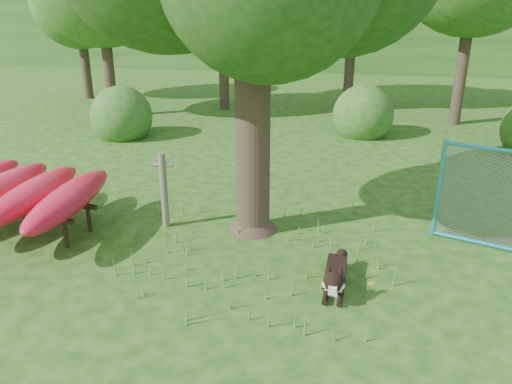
# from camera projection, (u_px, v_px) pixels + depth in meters

# --- Properties ---
(ground) EXTENTS (80.00, 80.00, 0.00)m
(ground) POSITION_uv_depth(u_px,v_px,m) (227.00, 286.00, 7.17)
(ground) COLOR #1C470E
(ground) RESTS_ON ground
(wooden_post) EXTENTS (0.37, 0.14, 1.37)m
(wooden_post) POSITION_uv_depth(u_px,v_px,m) (164.00, 189.00, 8.78)
(wooden_post) COLOR brown
(wooden_post) RESTS_ON ground
(kayak_rack) EXTENTS (2.96, 3.04, 0.95)m
(kayak_rack) POSITION_uv_depth(u_px,v_px,m) (16.00, 192.00, 8.63)
(kayak_rack) COLOR black
(kayak_rack) RESTS_ON ground
(husky_dog) EXTENTS (0.33, 1.23, 0.55)m
(husky_dog) POSITION_uv_depth(u_px,v_px,m) (335.00, 277.00, 7.02)
(husky_dog) COLOR black
(husky_dog) RESTS_ON ground
(wildflower_clump) EXTENTS (0.09, 0.09, 0.20)m
(wildflower_clump) POSITION_uv_depth(u_px,v_px,m) (370.00, 284.00, 6.90)
(wildflower_clump) COLOR #578F2E
(wildflower_clump) RESTS_ON ground
(bg_tree_f) EXTENTS (3.60, 3.60, 5.55)m
(bg_tree_f) POSITION_uv_depth(u_px,v_px,m) (78.00, 2.00, 19.26)
(bg_tree_f) COLOR #34261C
(bg_tree_f) RESTS_ON ground
(shrub_left) EXTENTS (1.80, 1.80, 1.80)m
(shrub_left) POSITION_uv_depth(u_px,v_px,m) (124.00, 136.00, 14.89)
(shrub_left) COLOR #29591D
(shrub_left) RESTS_ON ground
(shrub_mid) EXTENTS (1.80, 1.80, 1.80)m
(shrub_mid) POSITION_uv_depth(u_px,v_px,m) (361.00, 135.00, 15.07)
(shrub_mid) COLOR #29591D
(shrub_mid) RESTS_ON ground
(wooded_hillside) EXTENTS (80.00, 12.00, 6.00)m
(wooded_hillside) POSITION_uv_depth(u_px,v_px,m) (330.00, 12.00, 31.73)
(wooded_hillside) COLOR #29591D
(wooded_hillside) RESTS_ON ground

